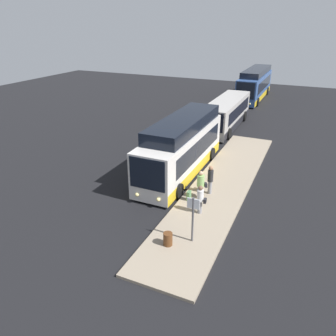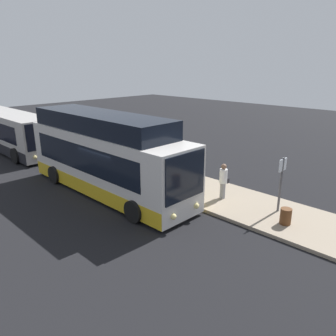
{
  "view_description": "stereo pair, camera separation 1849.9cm",
  "coord_description": "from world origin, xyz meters",
  "px_view_note": "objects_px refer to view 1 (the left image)",
  "views": [
    {
      "loc": [
        18.81,
        7.99,
        9.9
      ],
      "look_at": [
        2.77,
        0.73,
        1.93
      ],
      "focal_mm": 35.0,
      "sensor_mm": 36.0,
      "label": 1
    },
    {
      "loc": [
        12.06,
        -8.83,
        6.17
      ],
      "look_at": [
        2.77,
        0.73,
        1.93
      ],
      "focal_mm": 35.0,
      "sensor_mm": 36.0,
      "label": 2
    }
  ],
  "objects_px": {
    "sign_post": "(193,214)",
    "bus_lead": "(182,149)",
    "passenger_with_bags": "(200,199)",
    "passenger_boarding": "(210,178)",
    "passenger_waiting": "(201,184)",
    "bus_second": "(226,114)",
    "suitcase": "(189,196)",
    "trash_bin": "(168,239)",
    "bus_third": "(255,85)"
  },
  "relations": [
    {
      "from": "sign_post",
      "to": "bus_lead",
      "type": "bearing_deg",
      "value": -154.28
    },
    {
      "from": "bus_lead",
      "to": "passenger_with_bags",
      "type": "distance_m",
      "value": 5.79
    },
    {
      "from": "passenger_boarding",
      "to": "passenger_waiting",
      "type": "distance_m",
      "value": 0.87
    },
    {
      "from": "passenger_waiting",
      "to": "bus_second",
      "type": "bearing_deg",
      "value": 159.49
    },
    {
      "from": "passenger_waiting",
      "to": "passenger_boarding",
      "type": "bearing_deg",
      "value": 127.21
    },
    {
      "from": "suitcase",
      "to": "passenger_boarding",
      "type": "bearing_deg",
      "value": 146.8
    },
    {
      "from": "bus_lead",
      "to": "passenger_waiting",
      "type": "xyz_separation_m",
      "value": [
        3.25,
        2.54,
        -0.69
      ]
    },
    {
      "from": "passenger_boarding",
      "to": "passenger_waiting",
      "type": "relative_size",
      "value": 1.05
    },
    {
      "from": "bus_lead",
      "to": "sign_post",
      "type": "relative_size",
      "value": 4.35
    },
    {
      "from": "bus_second",
      "to": "passenger_boarding",
      "type": "bearing_deg",
      "value": 11.41
    },
    {
      "from": "passenger_boarding",
      "to": "trash_bin",
      "type": "height_order",
      "value": "passenger_boarding"
    },
    {
      "from": "passenger_with_bags",
      "to": "trash_bin",
      "type": "height_order",
      "value": "passenger_with_bags"
    },
    {
      "from": "passenger_waiting",
      "to": "trash_bin",
      "type": "bearing_deg",
      "value": -29.09
    },
    {
      "from": "passenger_waiting",
      "to": "suitcase",
      "type": "relative_size",
      "value": 2.13
    },
    {
      "from": "passenger_boarding",
      "to": "passenger_waiting",
      "type": "xyz_separation_m",
      "value": [
        0.8,
        -0.33,
        -0.08
      ]
    },
    {
      "from": "passenger_with_bags",
      "to": "trash_bin",
      "type": "bearing_deg",
      "value": -13.64
    },
    {
      "from": "bus_second",
      "to": "bus_third",
      "type": "height_order",
      "value": "bus_third"
    },
    {
      "from": "bus_lead",
      "to": "passenger_with_bags",
      "type": "bearing_deg",
      "value": 32.32
    },
    {
      "from": "passenger_boarding",
      "to": "sign_post",
      "type": "bearing_deg",
      "value": -95.78
    },
    {
      "from": "bus_third",
      "to": "sign_post",
      "type": "xyz_separation_m",
      "value": [
        33.59,
        3.56,
        -0.19
      ]
    },
    {
      "from": "bus_lead",
      "to": "sign_post",
      "type": "distance_m",
      "value": 8.2
    },
    {
      "from": "sign_post",
      "to": "passenger_boarding",
      "type": "bearing_deg",
      "value": -172.03
    },
    {
      "from": "bus_third",
      "to": "passenger_boarding",
      "type": "bearing_deg",
      "value": 5.71
    },
    {
      "from": "passenger_with_bags",
      "to": "sign_post",
      "type": "height_order",
      "value": "sign_post"
    },
    {
      "from": "bus_second",
      "to": "passenger_waiting",
      "type": "xyz_separation_m",
      "value": [
        15.01,
        2.54,
        -0.31
      ]
    },
    {
      "from": "bus_second",
      "to": "passenger_waiting",
      "type": "distance_m",
      "value": 15.23
    },
    {
      "from": "bus_lead",
      "to": "passenger_waiting",
      "type": "distance_m",
      "value": 4.18
    },
    {
      "from": "passenger_with_bags",
      "to": "bus_lead",
      "type": "bearing_deg",
      "value": -153.59
    },
    {
      "from": "passenger_waiting",
      "to": "trash_bin",
      "type": "height_order",
      "value": "passenger_waiting"
    },
    {
      "from": "bus_third",
      "to": "trash_bin",
      "type": "relative_size",
      "value": 18.41
    },
    {
      "from": "bus_third",
      "to": "bus_second",
      "type": "bearing_deg",
      "value": -0.0
    },
    {
      "from": "bus_second",
      "to": "passenger_with_bags",
      "type": "distance_m",
      "value": 16.89
    },
    {
      "from": "bus_third",
      "to": "passenger_waiting",
      "type": "relative_size",
      "value": 6.78
    },
    {
      "from": "trash_bin",
      "to": "passenger_waiting",
      "type": "bearing_deg",
      "value": -179.0
    },
    {
      "from": "passenger_waiting",
      "to": "passenger_with_bags",
      "type": "xyz_separation_m",
      "value": [
        1.6,
        0.53,
        -0.03
      ]
    },
    {
      "from": "passenger_boarding",
      "to": "trash_bin",
      "type": "xyz_separation_m",
      "value": [
        5.7,
        -0.25,
        -0.69
      ]
    },
    {
      "from": "sign_post",
      "to": "trash_bin",
      "type": "bearing_deg",
      "value": -50.79
    },
    {
      "from": "bus_lead",
      "to": "bus_third",
      "type": "xyz_separation_m",
      "value": [
        -26.21,
        0.0,
        0.05
      ]
    },
    {
      "from": "trash_bin",
      "to": "sign_post",
      "type": "bearing_deg",
      "value": 129.21
    },
    {
      "from": "passenger_with_bags",
      "to": "suitcase",
      "type": "height_order",
      "value": "passenger_with_bags"
    },
    {
      "from": "passenger_waiting",
      "to": "suitcase",
      "type": "xyz_separation_m",
      "value": [
        0.53,
        -0.53,
        -0.64
      ]
    },
    {
      "from": "passenger_with_bags",
      "to": "suitcase",
      "type": "relative_size",
      "value": 2.02
    },
    {
      "from": "bus_lead",
      "to": "suitcase",
      "type": "distance_m",
      "value": 4.48
    },
    {
      "from": "suitcase",
      "to": "trash_bin",
      "type": "xyz_separation_m",
      "value": [
        4.37,
        0.62,
        0.03
      ]
    },
    {
      "from": "passenger_waiting",
      "to": "sign_post",
      "type": "relative_size",
      "value": 0.74
    },
    {
      "from": "bus_lead",
      "to": "sign_post",
      "type": "height_order",
      "value": "bus_lead"
    },
    {
      "from": "passenger_waiting",
      "to": "trash_bin",
      "type": "xyz_separation_m",
      "value": [
        4.9,
        0.09,
        -0.61
      ]
    },
    {
      "from": "bus_third",
      "to": "passenger_waiting",
      "type": "height_order",
      "value": "bus_third"
    },
    {
      "from": "sign_post",
      "to": "bus_third",
      "type": "bearing_deg",
      "value": -173.95
    },
    {
      "from": "bus_lead",
      "to": "bus_second",
      "type": "distance_m",
      "value": 11.76
    }
  ]
}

